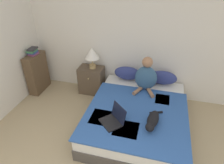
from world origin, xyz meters
TOP-DOWN VIEW (x-y plane):
  - wall_back at (0.00, 3.10)m, footprint 5.50×0.05m
  - bed at (0.26, 2.01)m, footprint 1.66×2.03m
  - pillow_near at (-0.11, 2.89)m, footprint 0.56×0.23m
  - pillow_far at (0.62, 2.89)m, footprint 0.56×0.23m
  - person_sitting at (0.30, 2.60)m, footprint 0.42×0.41m
  - cat_tabby at (0.53, 1.62)m, footprint 0.25×0.60m
  - laptop_open at (-0.06, 1.53)m, footprint 0.46×0.46m
  - nightstand at (-0.91, 2.85)m, footprint 0.53×0.38m
  - table_lamp at (-0.86, 2.85)m, footprint 0.31×0.31m
  - bookshelf at (-2.11, 2.62)m, footprint 0.22×0.56m
  - book_stack_top at (-2.11, 2.63)m, footprint 0.19×0.24m

SIDE VIEW (x-z plane):
  - bed at x=0.26m, z-range 0.00..0.42m
  - nightstand at x=-0.91m, z-range 0.00..0.61m
  - bookshelf at x=-2.11m, z-range 0.00..0.87m
  - laptop_open at x=-0.06m, z-range 0.35..0.61m
  - cat_tabby at x=0.53m, z-range 0.42..0.61m
  - pillow_near at x=-0.11m, z-range 0.42..0.71m
  - pillow_far at x=0.62m, z-range 0.42..0.71m
  - person_sitting at x=0.30m, z-range 0.36..1.04m
  - table_lamp at x=-0.86m, z-range 0.71..1.17m
  - book_stack_top at x=-2.11m, z-range 0.88..1.03m
  - wall_back at x=0.00m, z-range 0.00..2.55m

